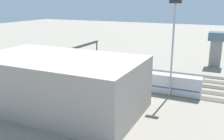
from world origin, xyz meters
TOP-DOWN VIEW (x-y plane):
  - ground_plane at (0.00, 0.00)m, footprint 400.00×400.00m
  - track_bed_0 at (0.00, -10.00)m, footprint 140.00×2.80m
  - track_bed_1 at (0.00, -5.00)m, footprint 140.00×2.80m
  - track_bed_2 at (0.00, 0.00)m, footprint 140.00×2.80m
  - track_bed_3 at (0.00, 5.00)m, footprint 140.00×2.80m
  - track_bed_4 at (0.00, 10.00)m, footprint 140.00×2.80m
  - train_on_track_1 at (36.68, -5.00)m, footprint 10.00×3.00m
  - train_on_track_2 at (21.13, 0.00)m, footprint 10.00×3.00m
  - train_on_track_4 at (14.65, 10.00)m, footprint 71.40×3.06m
  - light_mast_1 at (-13.59, 12.06)m, footprint 2.80×0.70m
  - signal_gantry at (20.50, 0.00)m, footprint 0.70×25.00m
  - maintenance_shed at (7.39, 29.53)m, footprint 36.46×20.65m
  - control_tower at (-21.82, -26.40)m, footprint 6.00×6.00m

SIDE VIEW (x-z plane):
  - ground_plane at x=0.00m, z-range 0.00..0.00m
  - track_bed_0 at x=0.00m, z-range 0.00..0.12m
  - track_bed_1 at x=0.00m, z-range 0.00..0.12m
  - track_bed_2 at x=0.00m, z-range 0.00..0.12m
  - track_bed_3 at x=0.00m, z-range 0.00..0.12m
  - track_bed_4 at x=0.00m, z-range 0.00..0.12m
  - train_on_track_1 at x=36.68m, z-range -0.34..4.66m
  - train_on_track_2 at x=21.13m, z-range -0.34..4.66m
  - train_on_track_4 at x=14.65m, z-range 0.08..5.08m
  - maintenance_shed at x=7.39m, z-range 0.00..11.79m
  - control_tower at x=-21.82m, z-range 1.10..13.72m
  - signal_gantry at x=20.50m, z-range 3.02..11.82m
  - light_mast_1 at x=-13.59m, z-range 3.58..27.80m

